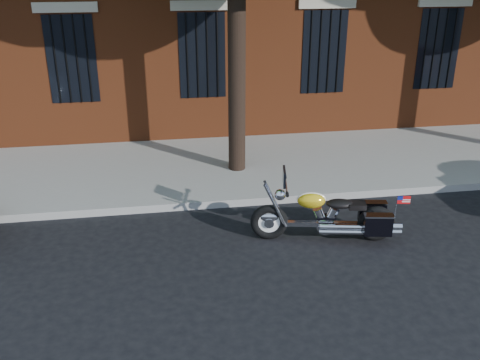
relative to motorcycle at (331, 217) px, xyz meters
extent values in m
plane|color=black|center=(-1.59, 0.20, -0.43)|extent=(120.00, 120.00, 0.00)
cube|color=gray|center=(-1.59, 1.58, -0.35)|extent=(40.00, 0.16, 0.15)
cube|color=gray|center=(-1.59, 3.46, -0.35)|extent=(40.00, 3.60, 0.15)
cube|color=black|center=(-1.59, 5.31, 1.77)|extent=(1.10, 0.14, 2.00)
cube|color=#B2A893|center=(-1.59, 5.28, 2.92)|extent=(1.40, 0.20, 0.22)
cylinder|color=black|center=(-1.59, 5.23, 1.77)|extent=(0.04, 0.04, 2.00)
cylinder|color=black|center=(-1.09, 3.10, 2.07)|extent=(0.36, 0.36, 5.00)
torus|color=black|center=(-1.00, 0.19, -0.11)|extent=(0.64, 0.25, 0.63)
torus|color=black|center=(0.75, -0.14, -0.11)|extent=(0.64, 0.25, 0.63)
cylinder|color=white|center=(-1.00, 0.19, -0.11)|extent=(0.47, 0.14, 0.47)
cylinder|color=white|center=(0.75, -0.14, -0.11)|extent=(0.47, 0.14, 0.47)
ellipsoid|color=white|center=(-1.00, 0.19, -0.02)|extent=(0.35, 0.18, 0.18)
ellipsoid|color=yellow|center=(0.75, -0.14, 0.00)|extent=(0.35, 0.19, 0.18)
cube|color=white|center=(-0.12, 0.03, -0.13)|extent=(1.39, 0.35, 0.07)
cylinder|color=white|center=(-0.08, 0.02, -0.15)|extent=(0.33, 0.22, 0.30)
cylinder|color=white|center=(0.35, -0.23, -0.14)|extent=(1.16, 0.30, 0.08)
ellipsoid|color=yellow|center=(-0.33, 0.07, 0.30)|extent=(0.50, 0.35, 0.27)
ellipsoid|color=black|center=(0.13, -0.02, 0.24)|extent=(0.49, 0.35, 0.14)
cube|color=black|center=(0.77, 0.11, -0.01)|extent=(0.47, 0.23, 0.36)
cube|color=black|center=(0.68, -0.37, -0.01)|extent=(0.47, 0.23, 0.36)
cylinder|color=white|center=(-0.74, 0.15, 0.56)|extent=(0.17, 0.72, 0.03)
sphere|color=white|center=(-0.83, 0.16, 0.39)|extent=(0.22, 0.22, 0.19)
cube|color=black|center=(-0.78, 0.15, 0.71)|extent=(0.11, 0.37, 0.26)
cube|color=red|center=(1.01, -0.47, 0.46)|extent=(0.20, 0.05, 0.13)
camera|label=1|loc=(-2.72, -7.55, 4.02)|focal=40.00mm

